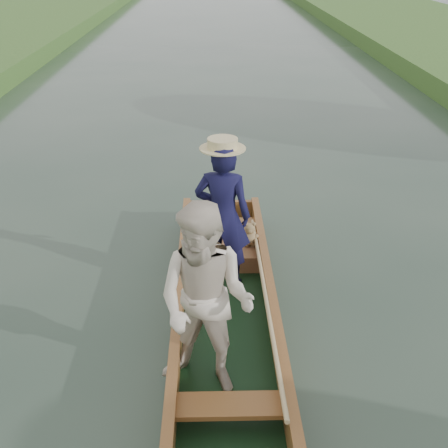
{
  "coord_description": "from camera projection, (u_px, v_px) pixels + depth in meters",
  "views": [
    {
      "loc": [
        -0.14,
        -5.21,
        3.87
      ],
      "look_at": [
        0.0,
        0.6,
        0.95
      ],
      "focal_mm": 45.0,
      "sensor_mm": 36.0,
      "label": 1
    }
  ],
  "objects": [
    {
      "name": "punt",
      "position": [
        218.0,
        280.0,
        5.85
      ],
      "size": [
        1.32,
        5.0,
        1.97
      ],
      "color": "black",
      "rests_on": "ground"
    },
    {
      "name": "trees_far",
      "position": [
        229.0,
        22.0,
        9.88
      ],
      "size": [
        21.57,
        4.44,
        4.73
      ],
      "color": "#47331E",
      "rests_on": "ground"
    },
    {
      "name": "ground",
      "position": [
        225.0,
        322.0,
        6.4
      ],
      "size": [
        120.0,
        120.0,
        0.0
      ],
      "primitive_type": "plane",
      "color": "#283D30",
      "rests_on": "ground"
    }
  ]
}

